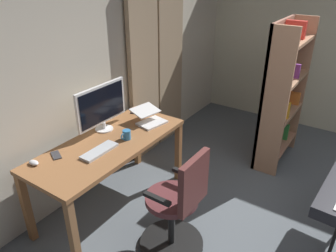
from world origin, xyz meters
name	(u,v)px	position (x,y,z in m)	size (l,w,h in m)	color
back_room_partition	(103,68)	(0.00, -2.65, 1.26)	(5.16, 0.10, 2.51)	beige
curtain_left_panel	(170,64)	(-1.10, -2.54, 1.06)	(0.52, 0.06, 2.11)	tan
curtain_right_panel	(144,75)	(-0.54, -2.54, 1.06)	(0.51, 0.06, 2.11)	tan
desk	(110,150)	(0.49, -2.17, 0.65)	(1.59, 0.67, 0.75)	#946039
office_chair	(178,207)	(0.62, -1.31, 0.46)	(0.56, 0.56, 0.99)	black
computer_monitor	(102,106)	(0.33, -2.39, 1.01)	(0.63, 0.18, 0.47)	white
computer_keyboard	(99,151)	(0.68, -2.11, 0.76)	(0.36, 0.13, 0.02)	#B7BCC1
laptop	(149,118)	(-0.05, -2.10, 0.80)	(0.34, 0.36, 0.15)	white
computer_mouse	(34,163)	(1.12, -2.42, 0.76)	(0.06, 0.10, 0.04)	silver
cell_phone_by_monitor	(137,112)	(-0.17, -2.36, 0.75)	(0.07, 0.14, 0.01)	#232328
cell_phone_face_up	(56,155)	(0.93, -2.38, 0.75)	(0.07, 0.14, 0.01)	#333338
mug_coffee	(126,135)	(0.36, -2.06, 0.79)	(0.12, 0.08, 0.09)	teal
bookshelf	(280,94)	(-1.34, -1.14, 0.86)	(0.83, 0.30, 1.71)	tan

